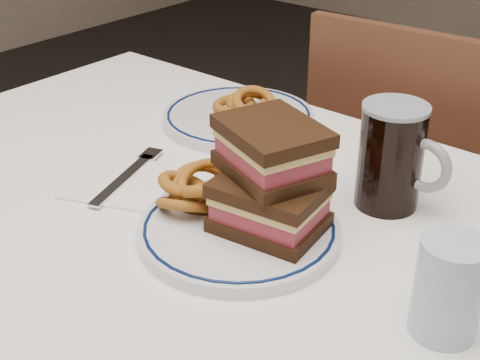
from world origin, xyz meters
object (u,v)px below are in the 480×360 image
Objects in this scene: main_plate at (239,230)px; reuben_sandwich at (271,177)px; chair_far at (408,192)px; beer_mug at (393,156)px; far_plate at (239,117)px.

main_plate is 1.61× the size of reuben_sandwich.
chair_far is 3.36× the size of main_plate.
beer_mug is (0.19, -0.50, 0.35)m from chair_far.
beer_mug reaches higher than chair_far.
main_plate is 0.37m from far_plate.
main_plate and far_plate have the same top height.
reuben_sandwich is at bearing -80.52° from chair_far.
main_plate is at bearing -50.01° from far_plate.
far_plate is (-0.15, -0.42, 0.28)m from chair_far.
reuben_sandwich is 0.19m from beer_mug.
reuben_sandwich reaches higher than chair_far.
reuben_sandwich is at bearing -43.74° from far_plate.
chair_far is at bearing 96.87° from main_plate.
main_plate is 0.23m from beer_mug.
main_plate is 0.09m from reuben_sandwich.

